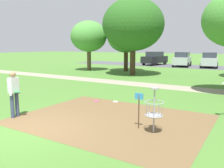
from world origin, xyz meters
name	(u,v)px	position (x,y,z in m)	size (l,w,h in m)	color
ground_plane	(22,130)	(0.00, 0.00, 0.00)	(160.00, 160.00, 0.00)	#47752D
dirt_tee_pad	(111,119)	(1.78, 2.43, 0.00)	(6.56, 5.07, 0.01)	brown
disc_golf_basket	(152,108)	(3.52, 1.99, 0.75)	(0.98, 0.58, 1.39)	#9E9EA3
player_throwing	(14,91)	(-1.38, 0.77, 0.97)	(0.42, 0.48, 1.71)	#384260
frisbee_by_tee	(115,102)	(0.56, 4.78, 0.01)	(0.24, 0.24, 0.02)	white
frisbee_far_left	(96,101)	(-0.27, 4.39, 0.01)	(0.21, 0.21, 0.02)	#E53D99
tree_near_right	(89,37)	(-9.38, 15.84, 3.61)	(3.84, 3.84, 5.26)	brown
tree_mid_right	(126,37)	(-5.53, 17.10, 3.56)	(3.89, 3.89, 5.23)	#422D1E
tree_far_center	(133,25)	(-3.49, 14.58, 4.47)	(5.46, 5.46, 6.80)	#422D1E
parking_lot_strip	(200,67)	(0.00, 26.50, 0.00)	(36.00, 6.00, 0.01)	#4C4C51
parked_car_leftmost	(155,58)	(-6.10, 26.58, 0.92)	(2.57, 4.47, 1.84)	black
parked_car_center_left	(182,59)	(-2.12, 26.04, 0.92)	(2.33, 4.38, 1.84)	#B2B7BC
parked_car_center_right	(210,60)	(1.13, 26.39, 0.92)	(2.38, 4.40, 1.84)	#B2B7BC
gravel_path	(149,85)	(0.00, 10.08, 0.00)	(40.00, 1.76, 0.00)	gray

